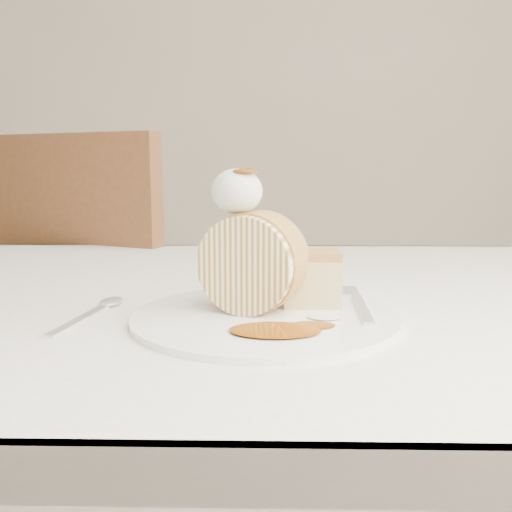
{
  "coord_description": "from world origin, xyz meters",
  "views": [
    {
      "loc": [
        0.02,
        -0.57,
        0.92
      ],
      "look_at": [
        0.01,
        0.05,
        0.82
      ],
      "focal_mm": 40.0,
      "sensor_mm": 36.0,
      "label": 1
    }
  ],
  "objects": [
    {
      "name": "roulade_slice",
      "position": [
        0.0,
        0.06,
        0.81
      ],
      "size": [
        0.12,
        0.1,
        0.11
      ],
      "primitive_type": "cylinder",
      "rotation": [
        1.57,
        0.0,
        -0.37
      ],
      "color": "#FEEEB1",
      "rests_on": "plate"
    },
    {
      "name": "spoon",
      "position": [
        -0.19,
        0.03,
        0.75
      ],
      "size": [
        0.05,
        0.16,
        0.0
      ],
      "primitive_type": "cube",
      "rotation": [
        0.0,
        0.0,
        -0.17
      ],
      "color": "silver",
      "rests_on": "table"
    },
    {
      "name": "plate",
      "position": [
        0.02,
        0.04,
        0.75
      ],
      "size": [
        0.3,
        0.3,
        0.01
      ],
      "primitive_type": "cylinder",
      "rotation": [
        0.0,
        0.0,
        -0.03
      ],
      "color": "white",
      "rests_on": "table"
    },
    {
      "name": "whipped_cream",
      "position": [
        -0.01,
        0.06,
        0.89
      ],
      "size": [
        0.06,
        0.06,
        0.05
      ],
      "primitive_type": "ellipsoid",
      "color": "white",
      "rests_on": "roulade_slice"
    },
    {
      "name": "caramel_pool",
      "position": [
        0.03,
        -0.03,
        0.76
      ],
      "size": [
        0.09,
        0.06,
        0.0
      ],
      "primitive_type": null,
      "rotation": [
        0.0,
        0.0,
        -0.03
      ],
      "color": "#733604",
      "rests_on": "plate"
    },
    {
      "name": "chair_far",
      "position": [
        -0.38,
        0.8,
        0.57
      ],
      "size": [
        0.61,
        0.61,
        0.99
      ],
      "rotation": [
        0.0,
        0.0,
        2.76
      ],
      "color": "brown",
      "rests_on": "ground"
    },
    {
      "name": "table",
      "position": [
        0.0,
        0.2,
        0.66
      ],
      "size": [
        1.4,
        0.9,
        0.75
      ],
      "color": "beige",
      "rests_on": "ground"
    },
    {
      "name": "caramel_drizzle",
      "position": [
        -0.0,
        0.05,
        0.92
      ],
      "size": [
        0.03,
        0.02,
        0.01
      ],
      "primitive_type": "ellipsoid",
      "color": "#733604",
      "rests_on": "whipped_cream"
    },
    {
      "name": "cake_chunk",
      "position": [
        0.07,
        0.09,
        0.79
      ],
      "size": [
        0.07,
        0.06,
        0.05
      ],
      "primitive_type": "cube",
      "rotation": [
        0.0,
        0.0,
        -0.03
      ],
      "color": "tan",
      "rests_on": "plate"
    },
    {
      "name": "fork",
      "position": [
        0.13,
        0.06,
        0.76
      ],
      "size": [
        0.03,
        0.18,
        0.0
      ],
      "primitive_type": "cube",
      "rotation": [
        0.0,
        0.0,
        -0.05
      ],
      "color": "silver",
      "rests_on": "plate"
    }
  ]
}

